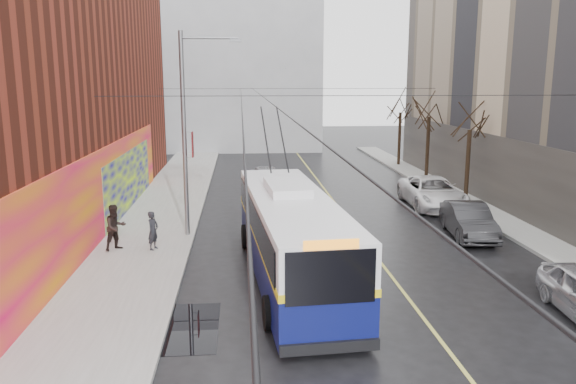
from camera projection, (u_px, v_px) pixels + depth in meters
name	position (u px, v px, depth m)	size (l,w,h in m)	color
ground	(379.00, 329.00, 15.99)	(140.00, 140.00, 0.00)	black
sidewalk_left	(156.00, 225.00, 27.05)	(4.00, 60.00, 0.15)	gray
sidewalk_right	(496.00, 218.00, 28.44)	(2.00, 60.00, 0.15)	gray
lane_line	(343.00, 213.00, 29.79)	(0.12, 50.00, 0.01)	#BFB74C
building_far	(219.00, 59.00, 57.67)	(20.50, 12.10, 18.00)	gray
streetlight_pole	(188.00, 130.00, 24.30)	(2.65, 0.60, 9.00)	slate
catenary_wires	(266.00, 94.00, 28.98)	(18.00, 60.00, 0.22)	black
tree_near	(471.00, 116.00, 31.38)	(3.20, 3.20, 6.40)	black
tree_mid	(430.00, 105.00, 38.16)	(3.20, 3.20, 6.68)	black
tree_far	(401.00, 103.00, 45.02)	(3.20, 3.20, 6.57)	black
puddle	(176.00, 328.00, 16.07)	(2.45, 3.43, 0.01)	black
pigeons_flying	(294.00, 70.00, 24.14)	(2.96, 4.23, 2.66)	slate
trolleybus	(291.00, 235.00, 19.75)	(3.55, 12.40, 5.81)	#090F4A
parked_car_b	(468.00, 220.00, 25.21)	(1.61, 4.62, 1.52)	#262629
parked_car_c	(432.00, 192.00, 31.12)	(2.75, 5.96, 1.66)	white
following_car	(267.00, 178.00, 35.76)	(1.85, 4.59, 1.56)	#ADADB2
pedestrian_a	(153.00, 230.00, 22.85)	(0.58, 0.38, 1.59)	black
pedestrian_b	(115.00, 227.00, 22.77)	(0.91, 0.71, 1.88)	black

